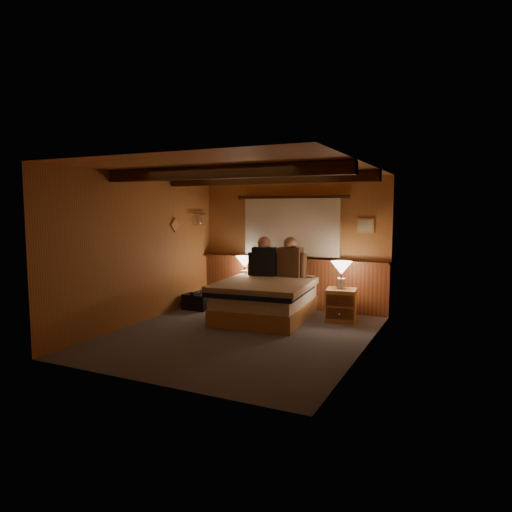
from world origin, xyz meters
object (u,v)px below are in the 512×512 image
Objects in this scene: lamp_right at (341,270)px; person_right at (290,260)px; nightstand_left at (246,293)px; nightstand_right at (341,305)px; duffel_bag at (197,301)px; person_left at (264,259)px; bed at (266,299)px; lamp_left at (245,263)px.

person_right reaches higher than lamp_right.
nightstand_right is at bearing -6.28° from nightstand_left.
person_right is 1.88m from duffel_bag.
bed is at bearing -73.17° from person_left.
person_right reaches higher than bed.
bed is 1.43m from duffel_bag.
bed is 1.34m from lamp_right.
person_right is at bearing -1.61° from nightstand_left.
lamp_right is at bearing -8.86° from lamp_left.
nightstand_left is 2.01m from lamp_right.
person_right reaches higher than nightstand_left.
nightstand_left is 0.70× the size of person_left.
person_right is at bearing 157.63° from nightstand_right.
lamp_left is 0.96× the size of lamp_right.
lamp_left reaches higher than bed.
person_right is at bearing 1.23° from person_left.
nightstand_right is at bearing -9.39° from lamp_left.
lamp_left is 0.60× the size of person_left.
lamp_right reaches higher than nightstand_left.
bed is at bearing -105.85° from person_right.
person_right is (0.47, 0.10, 0.00)m from person_left.
person_left is (-0.28, 0.55, 0.60)m from bed.
person_left is (0.45, -0.17, 0.67)m from nightstand_left.
duffel_bag is (-1.42, 0.06, -0.18)m from bed.
person_left is 1.46m from duffel_bag.
person_left reaches higher than duffel_bag.
nightstand_left is at bearing 175.84° from person_right.
person_left reaches higher than nightstand_left.
person_right reaches higher than duffel_bag.
lamp_right is (1.90, -0.28, 0.59)m from nightstand_left.
lamp_right reaches higher than nightstand_right.
duffel_bag is at bearing 172.42° from bed.
nightstand_right is 0.74× the size of person_left.
person_left is 1.53× the size of duffel_bag.
nightstand_left is 1.13× the size of lamp_right.
nightstand_left is 0.70× the size of person_right.
lamp_left is 0.91× the size of duffel_bag.
bed reaches higher than nightstand_left.
duffel_bag is (-2.60, -0.34, -0.11)m from nightstand_right.
lamp_right is at bearing -5.74° from nightstand_left.
nightstand_left reaches higher than duffel_bag.
nightstand_left is at bearing 171.52° from lamp_right.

